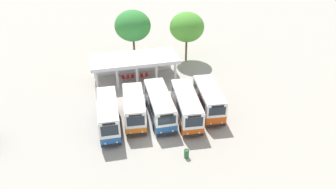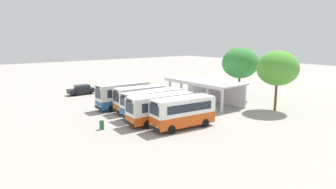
% 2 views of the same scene
% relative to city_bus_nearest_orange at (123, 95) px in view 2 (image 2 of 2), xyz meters
% --- Properties ---
extents(ground_plane, '(180.00, 180.00, 0.00)m').
position_rel_city_bus_nearest_orange_xyz_m(ground_plane, '(4.93, -2.41, -1.87)').
color(ground_plane, '#A39E93').
extents(city_bus_nearest_orange, '(2.36, 7.35, 3.39)m').
position_rel_city_bus_nearest_orange_xyz_m(city_bus_nearest_orange, '(0.00, 0.00, 0.00)').
color(city_bus_nearest_orange, black).
rests_on(city_bus_nearest_orange, ground).
extents(city_bus_second_in_row, '(2.81, 6.85, 3.22)m').
position_rel_city_bus_nearest_orange_xyz_m(city_bus_second_in_row, '(2.94, 0.81, -0.09)').
color(city_bus_second_in_row, black).
rests_on(city_bus_second_in_row, ground).
extents(city_bus_middle_cream, '(2.56, 8.03, 3.14)m').
position_rel_city_bus_nearest_orange_xyz_m(city_bus_middle_cream, '(5.88, 0.80, -0.12)').
color(city_bus_middle_cream, black).
rests_on(city_bus_middle_cream, ground).
extents(city_bus_fourth_amber, '(2.92, 8.03, 3.21)m').
position_rel_city_bus_nearest_orange_xyz_m(city_bus_fourth_amber, '(8.82, -0.16, -0.09)').
color(city_bus_fourth_amber, black).
rests_on(city_bus_fourth_amber, ground).
extents(city_bus_fifth_blue, '(2.89, 7.23, 3.26)m').
position_rel_city_bus_nearest_orange_xyz_m(city_bus_fifth_blue, '(11.77, 0.52, -0.07)').
color(city_bus_fifth_blue, black).
rests_on(city_bus_fifth_blue, ground).
extents(parked_car_flank, '(1.89, 4.37, 1.62)m').
position_rel_city_bus_nearest_orange_xyz_m(parked_car_flank, '(-13.03, -0.66, -1.04)').
color(parked_car_flank, black).
rests_on(parked_car_flank, ground).
extents(terminal_canopy, '(12.04, 5.10, 3.40)m').
position_rel_city_bus_nearest_orange_xyz_m(terminal_canopy, '(4.47, 11.24, 0.70)').
color(terminal_canopy, silver).
rests_on(terminal_canopy, ground).
extents(waiting_chair_end_by_column, '(0.44, 0.44, 0.86)m').
position_rel_city_bus_nearest_orange_xyz_m(waiting_chair_end_by_column, '(2.69, 10.60, -1.34)').
color(waiting_chair_end_by_column, slate).
rests_on(waiting_chair_end_by_column, ground).
extents(waiting_chair_second_from_end, '(0.44, 0.44, 0.86)m').
position_rel_city_bus_nearest_orange_xyz_m(waiting_chair_second_from_end, '(3.36, 10.62, -1.34)').
color(waiting_chair_second_from_end, slate).
rests_on(waiting_chair_second_from_end, ground).
extents(waiting_chair_middle_seat, '(0.44, 0.44, 0.86)m').
position_rel_city_bus_nearest_orange_xyz_m(waiting_chair_middle_seat, '(4.04, 10.57, -1.34)').
color(waiting_chair_middle_seat, slate).
rests_on(waiting_chair_middle_seat, ground).
extents(waiting_chair_fourth_seat, '(0.44, 0.44, 0.86)m').
position_rel_city_bus_nearest_orange_xyz_m(waiting_chair_fourth_seat, '(4.71, 10.54, -1.34)').
color(waiting_chair_fourth_seat, slate).
rests_on(waiting_chair_fourth_seat, ground).
extents(waiting_chair_fifth_seat, '(0.44, 0.44, 0.86)m').
position_rel_city_bus_nearest_orange_xyz_m(waiting_chair_fifth_seat, '(5.38, 10.52, -1.34)').
color(waiting_chair_fifth_seat, slate).
rests_on(waiting_chair_fifth_seat, ground).
extents(waiting_chair_far_end_seat, '(0.44, 0.44, 0.86)m').
position_rel_city_bus_nearest_orange_xyz_m(waiting_chair_far_end_seat, '(6.05, 10.56, -1.34)').
color(waiting_chair_far_end_seat, slate).
rests_on(waiting_chair_far_end_seat, ground).
extents(roadside_tree_behind_canopy, '(5.56, 5.56, 7.96)m').
position_rel_city_bus_nearest_orange_xyz_m(roadside_tree_behind_canopy, '(5.33, 17.60, 3.72)').
color(roadside_tree_behind_canopy, brown).
rests_on(roadside_tree_behind_canopy, ground).
extents(roadside_tree_east_of_canopy, '(5.27, 5.27, 7.80)m').
position_rel_city_bus_nearest_orange_xyz_m(roadside_tree_east_of_canopy, '(13.30, 15.17, 3.68)').
color(roadside_tree_east_of_canopy, brown).
rests_on(roadside_tree_east_of_canopy, ground).
extents(litter_bin_apron, '(0.49, 0.49, 0.90)m').
position_rel_city_bus_nearest_orange_xyz_m(litter_bin_apron, '(7.01, -6.51, -1.41)').
color(litter_bin_apron, '#266633').
rests_on(litter_bin_apron, ground).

